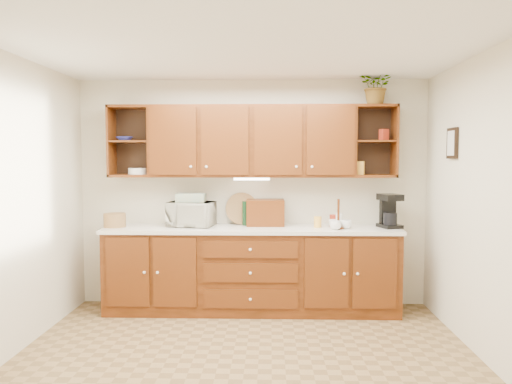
# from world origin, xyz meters

# --- Properties ---
(floor) EXTENTS (4.00, 4.00, 0.00)m
(floor) POSITION_xyz_m (0.00, 0.00, 0.00)
(floor) COLOR olive
(floor) RESTS_ON ground
(ceiling) EXTENTS (4.00, 4.00, 0.00)m
(ceiling) POSITION_xyz_m (0.00, 0.00, 2.60)
(ceiling) COLOR white
(ceiling) RESTS_ON back_wall
(back_wall) EXTENTS (4.00, 0.00, 4.00)m
(back_wall) POSITION_xyz_m (0.00, 1.75, 1.30)
(back_wall) COLOR beige
(back_wall) RESTS_ON floor
(left_wall) EXTENTS (0.00, 3.50, 3.50)m
(left_wall) POSITION_xyz_m (-2.00, 0.00, 1.30)
(left_wall) COLOR beige
(left_wall) RESTS_ON floor
(right_wall) EXTENTS (0.00, 3.50, 3.50)m
(right_wall) POSITION_xyz_m (2.00, 0.00, 1.30)
(right_wall) COLOR beige
(right_wall) RESTS_ON floor
(base_cabinets) EXTENTS (3.20, 0.60, 0.90)m
(base_cabinets) POSITION_xyz_m (0.00, 1.45, 0.45)
(base_cabinets) COLOR #381906
(base_cabinets) RESTS_ON floor
(countertop) EXTENTS (3.24, 0.64, 0.04)m
(countertop) POSITION_xyz_m (0.00, 1.44, 0.92)
(countertop) COLOR white
(countertop) RESTS_ON base_cabinets
(upper_cabinets) EXTENTS (3.20, 0.33, 0.80)m
(upper_cabinets) POSITION_xyz_m (0.01, 1.59, 1.89)
(upper_cabinets) COLOR #381906
(upper_cabinets) RESTS_ON back_wall
(undercabinet_light) EXTENTS (0.40, 0.05, 0.02)m
(undercabinet_light) POSITION_xyz_m (0.00, 1.53, 1.47)
(undercabinet_light) COLOR white
(undercabinet_light) RESTS_ON upper_cabinets
(framed_picture) EXTENTS (0.03, 0.24, 0.30)m
(framed_picture) POSITION_xyz_m (1.98, 0.90, 1.85)
(framed_picture) COLOR black
(framed_picture) RESTS_ON right_wall
(wicker_basket) EXTENTS (0.28, 0.28, 0.15)m
(wicker_basket) POSITION_xyz_m (-1.52, 1.42, 1.02)
(wicker_basket) COLOR #A67D45
(wicker_basket) RESTS_ON countertop
(microwave) EXTENTS (0.55, 0.42, 0.27)m
(microwave) POSITION_xyz_m (-0.68, 1.51, 1.08)
(microwave) COLOR silver
(microwave) RESTS_ON countertop
(towel_stack) EXTENTS (0.31, 0.23, 0.09)m
(towel_stack) POSITION_xyz_m (-0.68, 1.51, 1.26)
(towel_stack) COLOR tan
(towel_stack) RESTS_ON microwave
(wine_bottle) EXTENTS (0.10, 0.10, 0.28)m
(wine_bottle) POSITION_xyz_m (-0.07, 1.60, 1.08)
(wine_bottle) COLOR black
(wine_bottle) RESTS_ON countertop
(woven_tray) EXTENTS (0.37, 0.10, 0.37)m
(woven_tray) POSITION_xyz_m (-0.12, 1.69, 0.95)
(woven_tray) COLOR #A67D45
(woven_tray) RESTS_ON countertop
(bread_box) EXTENTS (0.43, 0.27, 0.30)m
(bread_box) POSITION_xyz_m (0.15, 1.59, 1.09)
(bread_box) COLOR #381906
(bread_box) RESTS_ON countertop
(mug_tree) EXTENTS (0.26, 0.28, 0.32)m
(mug_tree) POSITION_xyz_m (0.95, 1.36, 0.99)
(mug_tree) COLOR #381906
(mug_tree) RESTS_ON countertop
(canister_red) EXTENTS (0.12, 0.12, 0.13)m
(canister_red) POSITION_xyz_m (0.92, 1.53, 1.01)
(canister_red) COLOR #9D2A16
(canister_red) RESTS_ON countertop
(canister_white) EXTENTS (0.07, 0.07, 0.17)m
(canister_white) POSITION_xyz_m (0.96, 1.40, 1.02)
(canister_white) COLOR white
(canister_white) RESTS_ON countertop
(canister_yellow) EXTENTS (0.09, 0.09, 0.12)m
(canister_yellow) POSITION_xyz_m (0.73, 1.46, 1.00)
(canister_yellow) COLOR gold
(canister_yellow) RESTS_ON countertop
(coffee_maker) EXTENTS (0.26, 0.30, 0.37)m
(coffee_maker) POSITION_xyz_m (1.52, 1.48, 1.12)
(coffee_maker) COLOR black
(coffee_maker) RESTS_ON countertop
(bowl_stack) EXTENTS (0.19, 0.19, 0.04)m
(bowl_stack) POSITION_xyz_m (-1.44, 1.58, 1.92)
(bowl_stack) COLOR #282F95
(bowl_stack) RESTS_ON upper_cabinets
(plate_stack) EXTENTS (0.25, 0.25, 0.07)m
(plate_stack) POSITION_xyz_m (-1.30, 1.58, 1.56)
(plate_stack) COLOR white
(plate_stack) RESTS_ON upper_cabinets
(pantry_box_yellow) EXTENTS (0.10, 0.09, 0.15)m
(pantry_box_yellow) POSITION_xyz_m (1.21, 1.55, 1.59)
(pantry_box_yellow) COLOR gold
(pantry_box_yellow) RESTS_ON upper_cabinets
(pantry_box_red) EXTENTS (0.10, 0.10, 0.12)m
(pantry_box_red) POSITION_xyz_m (1.46, 1.55, 1.96)
(pantry_box_red) COLOR #9D2A16
(pantry_box_red) RESTS_ON upper_cabinets
(potted_plant) EXTENTS (0.46, 0.44, 0.41)m
(potted_plant) POSITION_xyz_m (1.38, 1.55, 2.50)
(potted_plant) COLOR #999999
(potted_plant) RESTS_ON upper_cabinets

